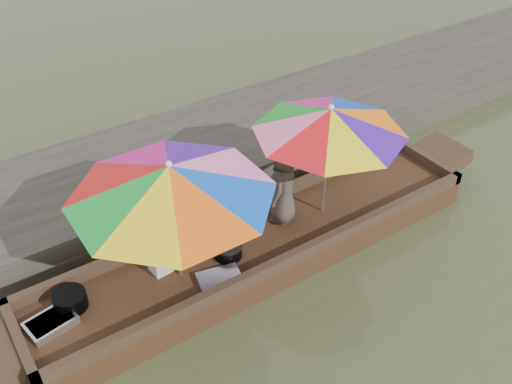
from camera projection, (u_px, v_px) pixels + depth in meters
water at (260, 259)px, 7.22m from camera, size 80.00×80.00×0.00m
dock at (178, 162)px, 8.53m from camera, size 22.00×2.20×0.50m
boat_hull at (260, 249)px, 7.11m from camera, size 5.92×1.20×0.35m
cooking_pot at (70, 300)px, 6.07m from camera, size 0.36×0.36×0.19m
tray_crayfish at (51, 323)px, 5.89m from camera, size 0.54×0.42×0.09m
tray_scallop at (220, 279)px, 6.41m from camera, size 0.55×0.44×0.06m
charcoal_grill at (228, 251)px, 6.71m from camera, size 0.33×0.33×0.16m
supply_bag at (162, 261)px, 6.50m from camera, size 0.30×0.24×0.26m
vendor at (284, 184)px, 6.99m from camera, size 0.63×0.60×1.08m
umbrella_bow at (175, 222)px, 6.05m from camera, size 2.88×2.88×1.55m
umbrella_stern at (327, 161)px, 6.98m from camera, size 1.93×1.93×1.55m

